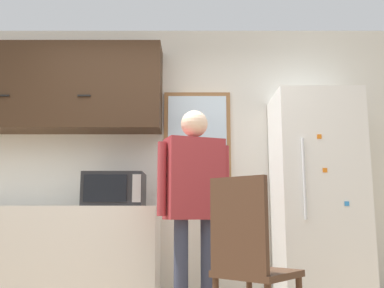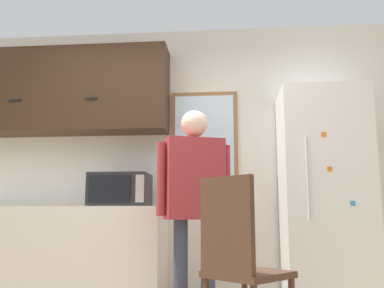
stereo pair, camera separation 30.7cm
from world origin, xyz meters
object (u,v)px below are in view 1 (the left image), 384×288
object	(u,v)px
person	(194,190)
refrigerator	(317,199)
chair	(248,256)
microwave	(114,190)

from	to	relation	value
person	refrigerator	distance (m)	1.20
person	refrigerator	world-z (taller)	refrigerator
person	refrigerator	bearing A→B (deg)	2.08
refrigerator	chair	xyz separation A→B (m)	(-0.78, -1.17, -0.40)
microwave	chair	size ratio (longest dim) A/B	0.50
microwave	person	distance (m)	0.82
microwave	refrigerator	size ratio (longest dim) A/B	0.27
person	chair	size ratio (longest dim) A/B	1.59
refrigerator	chair	bearing A→B (deg)	-123.57
chair	person	bearing A→B (deg)	-24.28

